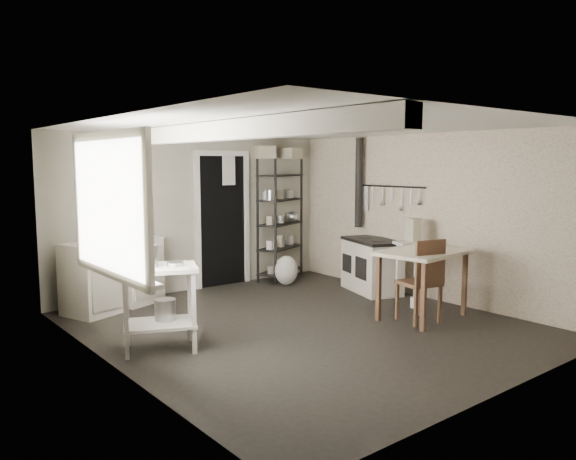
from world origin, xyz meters
TOP-DOWN VIEW (x-y plane):
  - floor at (0.00, 0.00)m, footprint 5.00×5.00m
  - ceiling at (0.00, 0.00)m, footprint 5.00×5.00m
  - wall_back at (0.00, 2.50)m, footprint 4.50×0.02m
  - wall_front at (0.00, -2.50)m, footprint 4.50×0.02m
  - wall_left at (-2.25, 0.00)m, footprint 0.02×5.00m
  - wall_right at (2.25, 0.00)m, footprint 0.02×5.00m
  - window at (-2.22, 0.20)m, footprint 0.12×1.76m
  - doorway at (0.45, 2.47)m, footprint 0.96×0.10m
  - ceiling_beam at (-1.20, 0.00)m, footprint 0.18×5.00m
  - wallpaper_panel at (2.24, 0.00)m, footprint 0.01×5.00m
  - utensil_rail at (2.19, 0.60)m, footprint 0.06×1.20m
  - prep_table at (-1.69, 0.27)m, footprint 0.91×0.80m
  - stockpot at (-1.80, 0.34)m, footprint 0.30×0.30m
  - saucepan at (-1.54, 0.19)m, footprint 0.19×0.19m
  - bucket at (-1.61, 0.31)m, footprint 0.25×0.25m
  - base_cabinets at (-1.41, 2.18)m, footprint 1.49×1.03m
  - mixing_bowl at (-1.27, 2.11)m, footprint 0.29×0.29m
  - counter_cup at (-1.78, 2.08)m, footprint 0.13×0.13m
  - shelf_rack at (1.44, 2.31)m, footprint 1.00×0.69m
  - shelf_jar at (1.14, 2.30)m, footprint 0.10×0.10m
  - storage_box_a at (1.18, 2.36)m, footprint 0.35×0.33m
  - storage_box_b at (1.67, 2.29)m, footprint 0.30×0.28m
  - stove at (1.92, 0.72)m, footprint 0.83×1.11m
  - stovepipe at (2.11, 1.19)m, footprint 0.13×0.13m
  - side_ledge at (1.86, -0.12)m, footprint 0.62×0.47m
  - oats_box at (1.87, -0.06)m, footprint 0.18×0.23m
  - work_table at (1.34, -0.65)m, footprint 1.18×0.89m
  - table_cup at (1.50, -0.78)m, footprint 0.11×0.11m
  - chair at (1.19, -0.72)m, footprint 0.50×0.52m
  - flour_sack at (1.22, 1.87)m, footprint 0.44×0.40m
  - floor_crock at (1.67, -0.28)m, footprint 0.11×0.11m

SIDE VIEW (x-z plane):
  - floor at x=0.00m, z-range 0.00..0.00m
  - floor_crock at x=1.67m, z-range 0.01..0.14m
  - flour_sack at x=1.22m, z-range 0.01..0.47m
  - work_table at x=1.34m, z-range -0.04..0.80m
  - bucket at x=-1.61m, z-range 0.27..0.50m
  - prep_table at x=-1.69m, z-range -0.03..0.83m
  - side_ledge at x=1.86m, z-range 0.01..0.85m
  - stove at x=1.92m, z-range 0.05..0.83m
  - base_cabinets at x=-1.41m, z-range 0.01..0.91m
  - chair at x=1.19m, z-range -0.02..0.99m
  - table_cup at x=1.50m, z-range 0.76..0.86m
  - saucepan at x=-1.54m, z-range 0.80..0.90m
  - stockpot at x=-1.80m, z-range 0.80..1.08m
  - shelf_rack at x=1.44m, z-range -0.03..1.93m
  - mixing_bowl at x=-1.27m, z-range 0.92..0.98m
  - counter_cup at x=-1.78m, z-range 0.92..1.01m
  - doorway at x=0.45m, z-range -0.04..2.04m
  - oats_box at x=1.87m, z-range 0.86..1.16m
  - wall_back at x=0.00m, z-range 0.00..2.30m
  - wall_front at x=0.00m, z-range 0.00..2.30m
  - wall_left at x=-2.25m, z-range 0.00..2.30m
  - wall_right at x=2.25m, z-range 0.00..2.30m
  - wallpaper_panel at x=2.24m, z-range 0.00..2.30m
  - shelf_jar at x=1.14m, z-range 1.27..1.45m
  - window at x=-2.22m, z-range 0.86..2.14m
  - utensil_rail at x=2.19m, z-range 1.33..1.77m
  - stovepipe at x=2.11m, z-range 0.92..2.26m
  - storage_box_b at x=1.67m, z-range 1.90..2.08m
  - storage_box_a at x=1.18m, z-range 1.91..2.11m
  - ceiling_beam at x=-1.20m, z-range 2.11..2.29m
  - ceiling at x=0.00m, z-range 2.30..2.30m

